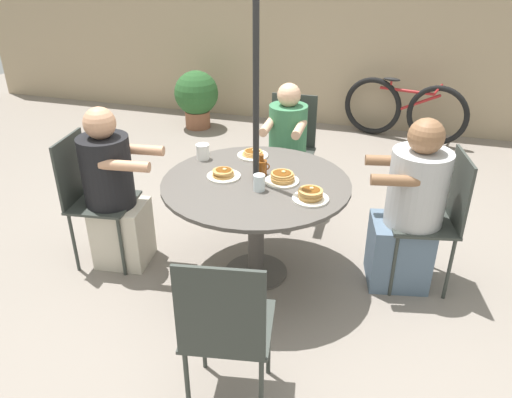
{
  "coord_description": "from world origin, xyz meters",
  "views": [
    {
      "loc": [
        0.84,
        -2.79,
        2.11
      ],
      "look_at": [
        0.0,
        0.0,
        0.59
      ],
      "focal_mm": 35.0,
      "sensor_mm": 36.0,
      "label": 1
    }
  ],
  "objects_px": {
    "coffee_cup": "(203,152)",
    "drinking_glass_a": "(259,183)",
    "syrup_bottle": "(262,167)",
    "diner_south": "(409,213)",
    "pancake_plate_c": "(282,178)",
    "patio_chair_east": "(225,326)",
    "potted_shrub": "(197,96)",
    "pancake_plate_d": "(253,154)",
    "patio_chair_north": "(90,192)",
    "patio_chair_west": "(291,143)",
    "pancake_plate_a": "(310,195)",
    "patio_chair_south": "(437,213)",
    "diner_north": "(114,195)",
    "diner_west": "(287,154)",
    "patio_table": "(256,197)",
    "bicycle": "(404,110)",
    "pancake_plate_b": "(223,174)"
  },
  "relations": [
    {
      "from": "bicycle",
      "to": "patio_chair_south",
      "type": "bearing_deg",
      "value": -72.43
    },
    {
      "from": "diner_south",
      "to": "patio_chair_west",
      "type": "bearing_deg",
      "value": 34.57
    },
    {
      "from": "diner_north",
      "to": "bicycle",
      "type": "xyz_separation_m",
      "value": [
        1.86,
        3.2,
        -0.18
      ]
    },
    {
      "from": "diner_west",
      "to": "pancake_plate_c",
      "type": "distance_m",
      "value": 1.01
    },
    {
      "from": "pancake_plate_b",
      "to": "pancake_plate_c",
      "type": "bearing_deg",
      "value": 6.5
    },
    {
      "from": "diner_south",
      "to": "bicycle",
      "type": "distance_m",
      "value": 2.87
    },
    {
      "from": "diner_north",
      "to": "potted_shrub",
      "type": "xyz_separation_m",
      "value": [
        -0.61,
        2.88,
        -0.13
      ]
    },
    {
      "from": "diner_west",
      "to": "pancake_plate_b",
      "type": "xyz_separation_m",
      "value": [
        -0.19,
        -1.0,
        0.23
      ]
    },
    {
      "from": "patio_table",
      "to": "patio_chair_north",
      "type": "distance_m",
      "value": 1.17
    },
    {
      "from": "diner_south",
      "to": "patio_chair_west",
      "type": "distance_m",
      "value": 1.4
    },
    {
      "from": "diner_west",
      "to": "pancake_plate_d",
      "type": "xyz_separation_m",
      "value": [
        -0.11,
        -0.6,
        0.23
      ]
    },
    {
      "from": "patio_chair_south",
      "to": "coffee_cup",
      "type": "distance_m",
      "value": 1.63
    },
    {
      "from": "patio_chair_east",
      "to": "potted_shrub",
      "type": "relative_size",
      "value": 1.33
    },
    {
      "from": "diner_west",
      "to": "coffee_cup",
      "type": "height_order",
      "value": "diner_west"
    },
    {
      "from": "pancake_plate_c",
      "to": "syrup_bottle",
      "type": "bearing_deg",
      "value": 157.02
    },
    {
      "from": "patio_chair_east",
      "to": "patio_chair_west",
      "type": "xyz_separation_m",
      "value": [
        -0.24,
        2.33,
        0.0
      ]
    },
    {
      "from": "pancake_plate_b",
      "to": "drinking_glass_a",
      "type": "bearing_deg",
      "value": -21.86
    },
    {
      "from": "diner_north",
      "to": "diner_west",
      "type": "height_order",
      "value": "diner_north"
    },
    {
      "from": "patio_chair_west",
      "to": "coffee_cup",
      "type": "distance_m",
      "value": 1.05
    },
    {
      "from": "diner_north",
      "to": "patio_chair_west",
      "type": "height_order",
      "value": "diner_north"
    },
    {
      "from": "patio_table",
      "to": "pancake_plate_c",
      "type": "xyz_separation_m",
      "value": [
        0.16,
        0.04,
        0.14
      ]
    },
    {
      "from": "diner_north",
      "to": "diner_west",
      "type": "distance_m",
      "value": 1.48
    },
    {
      "from": "syrup_bottle",
      "to": "drinking_glass_a",
      "type": "height_order",
      "value": "syrup_bottle"
    },
    {
      "from": "patio_chair_south",
      "to": "potted_shrub",
      "type": "bearing_deg",
      "value": 35.64
    },
    {
      "from": "diner_south",
      "to": "diner_west",
      "type": "distance_m",
      "value": 1.28
    },
    {
      "from": "coffee_cup",
      "to": "drinking_glass_a",
      "type": "height_order",
      "value": "coffee_cup"
    },
    {
      "from": "patio_chair_north",
      "to": "syrup_bottle",
      "type": "relative_size",
      "value": 6.58
    },
    {
      "from": "patio_table",
      "to": "pancake_plate_b",
      "type": "height_order",
      "value": "pancake_plate_b"
    },
    {
      "from": "drinking_glass_a",
      "to": "potted_shrub",
      "type": "distance_m",
      "value": 3.33
    },
    {
      "from": "patio_chair_north",
      "to": "bicycle",
      "type": "relative_size",
      "value": 0.67
    },
    {
      "from": "patio_chair_south",
      "to": "syrup_bottle",
      "type": "height_order",
      "value": "patio_chair_south"
    },
    {
      "from": "patio_table",
      "to": "diner_west",
      "type": "bearing_deg",
      "value": 91.95
    },
    {
      "from": "patio_chair_east",
      "to": "pancake_plate_d",
      "type": "bearing_deg",
      "value": 92.64
    },
    {
      "from": "patio_chair_north",
      "to": "pancake_plate_a",
      "type": "xyz_separation_m",
      "value": [
        1.55,
        -0.0,
        0.21
      ]
    },
    {
      "from": "diner_south",
      "to": "pancake_plate_b",
      "type": "bearing_deg",
      "value": 88.09
    },
    {
      "from": "diner_south",
      "to": "pancake_plate_c",
      "type": "height_order",
      "value": "diner_south"
    },
    {
      "from": "potted_shrub",
      "to": "patio_chair_west",
      "type": "bearing_deg",
      "value": -45.51
    },
    {
      "from": "patio_chair_north",
      "to": "coffee_cup",
      "type": "relative_size",
      "value": 8.66
    },
    {
      "from": "patio_chair_west",
      "to": "pancake_plate_d",
      "type": "height_order",
      "value": "patio_chair_west"
    },
    {
      "from": "syrup_bottle",
      "to": "pancake_plate_a",
      "type": "bearing_deg",
      "value": -34.25
    },
    {
      "from": "patio_chair_east",
      "to": "pancake_plate_c",
      "type": "bearing_deg",
      "value": 81.89
    },
    {
      "from": "syrup_bottle",
      "to": "potted_shrub",
      "type": "xyz_separation_m",
      "value": [
        -1.6,
        2.65,
        -0.38
      ]
    },
    {
      "from": "patio_chair_west",
      "to": "pancake_plate_a",
      "type": "distance_m",
      "value": 1.41
    },
    {
      "from": "diner_south",
      "to": "pancake_plate_d",
      "type": "height_order",
      "value": "diner_south"
    },
    {
      "from": "patio_chair_south",
      "to": "diner_west",
      "type": "xyz_separation_m",
      "value": [
        -1.18,
        0.76,
        -0.03
      ]
    },
    {
      "from": "patio_table",
      "to": "bicycle",
      "type": "relative_size",
      "value": 0.87
    },
    {
      "from": "patio_chair_east",
      "to": "coffee_cup",
      "type": "relative_size",
      "value": 8.66
    },
    {
      "from": "patio_chair_south",
      "to": "pancake_plate_a",
      "type": "height_order",
      "value": "patio_chair_south"
    },
    {
      "from": "diner_south",
      "to": "pancake_plate_d",
      "type": "relative_size",
      "value": 5.28
    },
    {
      "from": "patio_chair_south",
      "to": "drinking_glass_a",
      "type": "xyz_separation_m",
      "value": [
        -1.09,
        -0.36,
        0.23
      ]
    }
  ]
}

